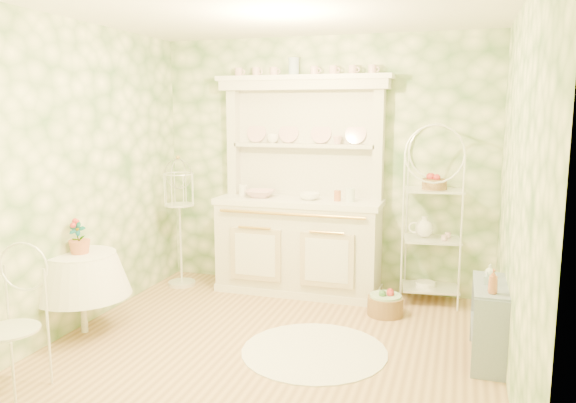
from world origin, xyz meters
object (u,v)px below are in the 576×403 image
(side_shelf, at_px, (488,325))
(birdcage_stand, at_px, (180,222))
(bakers_rack, at_px, (433,213))
(round_table, at_px, (82,290))
(kitchen_dresser, at_px, (299,186))
(floor_basket, at_px, (385,302))
(cafe_chair, at_px, (9,328))

(side_shelf, bearing_deg, birdcage_stand, 163.45)
(bakers_rack, relative_size, round_table, 2.39)
(kitchen_dresser, relative_size, birdcage_stand, 1.59)
(kitchen_dresser, relative_size, side_shelf, 3.49)
(round_table, bearing_deg, floor_basket, 26.12)
(birdcage_stand, distance_m, floor_basket, 2.39)
(birdcage_stand, bearing_deg, bakers_rack, 5.49)
(kitchen_dresser, relative_size, bakers_rack, 1.24)
(cafe_chair, distance_m, birdcage_stand, 2.53)
(side_shelf, xyz_separation_m, birdcage_stand, (-3.19, 1.00, 0.44))
(kitchen_dresser, xyz_separation_m, floor_basket, (0.99, -0.44, -1.02))
(cafe_chair, relative_size, floor_basket, 2.46)
(kitchen_dresser, relative_size, round_table, 2.97)
(bakers_rack, xyz_separation_m, birdcage_stand, (-2.68, -0.26, -0.20))
(bakers_rack, bearing_deg, cafe_chair, -140.80)
(kitchen_dresser, distance_m, side_shelf, 2.38)
(side_shelf, height_order, birdcage_stand, birdcage_stand)
(cafe_chair, xyz_separation_m, birdcage_stand, (-0.04, 2.51, 0.25))
(kitchen_dresser, xyz_separation_m, cafe_chair, (-1.27, -2.69, -0.68))
(bakers_rack, relative_size, cafe_chair, 1.97)
(bakers_rack, height_order, round_table, bakers_rack)
(bakers_rack, distance_m, floor_basket, 1.03)
(bakers_rack, height_order, birdcage_stand, bakers_rack)
(side_shelf, bearing_deg, round_table, -171.15)
(side_shelf, distance_m, floor_basket, 1.17)
(round_table, relative_size, birdcage_stand, 0.54)
(cafe_chair, xyz_separation_m, floor_basket, (2.26, 2.26, -0.34))
(floor_basket, bearing_deg, round_table, -153.88)
(round_table, distance_m, birdcage_stand, 1.52)
(kitchen_dresser, xyz_separation_m, bakers_rack, (1.37, 0.08, -0.22))
(round_table, bearing_deg, bakers_rack, 31.21)
(kitchen_dresser, bearing_deg, birdcage_stand, -172.27)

